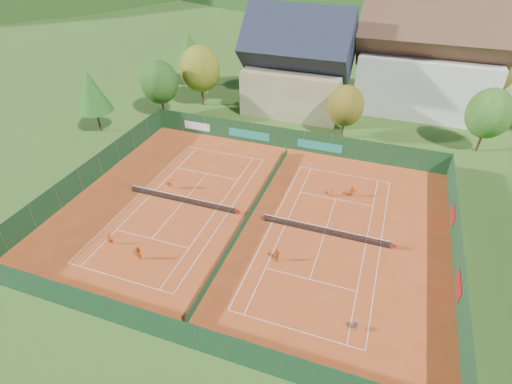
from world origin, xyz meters
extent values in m
plane|color=#2F541A|center=(0.00, 0.00, -0.02)|extent=(600.00, 600.00, 0.00)
cube|color=#B5431A|center=(0.00, 0.00, 0.01)|extent=(40.00, 32.00, 0.01)
cube|color=white|center=(-8.00, 11.88, 0.01)|extent=(10.97, 0.06, 0.00)
cube|color=white|center=(-8.00, -11.88, 0.01)|extent=(10.97, 0.06, 0.00)
cube|color=white|center=(-13.48, 0.00, 0.01)|extent=(0.06, 23.77, 0.00)
cube|color=white|center=(-2.51, 0.00, 0.01)|extent=(0.06, 23.77, 0.00)
cube|color=white|center=(-12.12, 0.00, 0.01)|extent=(0.06, 23.77, 0.00)
cube|color=white|center=(-3.88, 0.00, 0.01)|extent=(0.06, 23.77, 0.00)
cube|color=white|center=(-8.00, 6.40, 0.01)|extent=(8.23, 0.06, 0.00)
cube|color=white|center=(-8.00, -6.40, 0.01)|extent=(8.23, 0.06, 0.00)
cube|color=white|center=(-8.00, 0.00, 0.01)|extent=(0.06, 12.80, 0.00)
cube|color=white|center=(8.00, 11.88, 0.01)|extent=(10.97, 0.06, 0.00)
cube|color=white|center=(8.00, -11.88, 0.01)|extent=(10.97, 0.06, 0.00)
cube|color=white|center=(2.51, 0.00, 0.01)|extent=(0.06, 23.77, 0.00)
cube|color=white|center=(13.48, 0.00, 0.01)|extent=(0.06, 23.77, 0.00)
cube|color=white|center=(3.88, 0.00, 0.01)|extent=(0.06, 23.77, 0.00)
cube|color=white|center=(12.12, 0.00, 0.01)|extent=(0.06, 23.77, 0.00)
cube|color=white|center=(8.00, 6.40, 0.01)|extent=(8.23, 0.06, 0.00)
cube|color=white|center=(8.00, -6.40, 0.01)|extent=(8.23, 0.06, 0.00)
cube|color=white|center=(8.00, 0.00, 0.01)|extent=(0.06, 12.80, 0.00)
cylinder|color=#59595B|center=(-14.40, 0.00, 0.51)|extent=(0.10, 0.10, 1.02)
cylinder|color=#59595B|center=(-1.60, 0.00, 0.51)|extent=(0.10, 0.10, 1.02)
cube|color=black|center=(-8.00, 0.00, 0.46)|extent=(12.80, 0.02, 0.86)
cube|color=white|center=(-8.00, 0.00, 0.89)|extent=(12.80, 0.04, 0.06)
cube|color=red|center=(-1.35, 0.00, 0.45)|extent=(0.40, 0.04, 0.40)
cylinder|color=#59595B|center=(1.60, 0.00, 0.51)|extent=(0.10, 0.10, 1.02)
cylinder|color=#59595B|center=(14.40, 0.00, 0.51)|extent=(0.10, 0.10, 1.02)
cube|color=black|center=(8.00, 0.00, 0.46)|extent=(12.80, 0.02, 0.86)
cube|color=white|center=(8.00, 0.00, 0.89)|extent=(12.80, 0.04, 0.06)
cube|color=red|center=(14.65, 0.00, 0.45)|extent=(0.40, 0.04, 0.40)
cube|color=#13351D|center=(0.00, 0.00, 0.50)|extent=(0.03, 28.80, 1.00)
cube|color=#153A1C|center=(0.00, 16.00, 1.50)|extent=(40.00, 0.04, 3.00)
cube|color=teal|center=(-6.00, 15.94, 1.20)|extent=(6.00, 0.03, 1.20)
cube|color=teal|center=(4.00, 15.94, 1.20)|extent=(6.00, 0.03, 1.20)
cube|color=silver|center=(-14.00, 15.94, 1.20)|extent=(4.00, 0.03, 1.20)
cube|color=#13361C|center=(0.00, -16.00, 1.50)|extent=(40.00, 0.04, 3.00)
cube|color=#13341A|center=(-20.00, 0.00, 1.50)|extent=(0.04, 32.00, 3.00)
cube|color=#153B1F|center=(20.00, 0.00, 1.50)|extent=(0.04, 32.00, 3.00)
cube|color=#B21414|center=(19.94, -4.00, 1.20)|extent=(0.03, 3.00, 1.20)
cube|color=#B21414|center=(19.94, 6.00, 1.20)|extent=(0.03, 3.00, 1.20)
cube|color=#BFB286|center=(-3.00, 30.00, 3.50)|extent=(15.00, 12.00, 7.00)
cube|color=#1E2333|center=(-3.00, 30.00, 10.00)|extent=(16.20, 12.00, 12.00)
cube|color=silver|center=(16.00, 36.00, 4.50)|extent=(20.00, 11.00, 9.00)
cube|color=brown|center=(16.00, 36.00, 11.75)|extent=(21.60, 11.00, 11.00)
cube|color=silver|center=(30.00, 44.00, 4.00)|extent=(16.00, 10.00, 8.00)
cylinder|color=#49291A|center=(-22.00, 20.00, 1.40)|extent=(0.36, 0.36, 2.80)
ellipsoid|color=#205017|center=(-22.00, 20.00, 5.40)|extent=(5.72, 5.72, 6.58)
cylinder|color=#4A2E1A|center=(-18.00, 26.00, 1.57)|extent=(0.36, 0.36, 3.15)
ellipsoid|color=olive|center=(-18.00, 26.00, 6.07)|extent=(6.44, 6.44, 7.40)
cylinder|color=#49321A|center=(-24.00, 34.00, 1.75)|extent=(0.36, 0.36, 3.50)
cone|color=#2A5C1A|center=(-24.00, 34.00, 6.75)|extent=(5.60, 5.60, 6.50)
cylinder|color=#4A351A|center=(6.00, 22.00, 1.22)|extent=(0.36, 0.36, 2.45)
ellipsoid|color=olive|center=(6.00, 22.00, 4.72)|extent=(5.01, 5.01, 5.76)
cylinder|color=#472819|center=(24.00, 24.00, 1.40)|extent=(0.36, 0.36, 2.80)
ellipsoid|color=#2E611B|center=(24.00, 24.00, 5.40)|extent=(5.72, 5.72, 6.58)
cylinder|color=#4E361B|center=(-28.00, 12.00, 1.57)|extent=(0.36, 0.36, 3.15)
cone|color=#205B1A|center=(-28.00, 12.00, 6.07)|extent=(5.04, 5.04, 5.85)
cylinder|color=#432618|center=(26.00, 40.00, 1.75)|extent=(0.36, 0.36, 3.50)
ellipsoid|color=olive|center=(26.00, 40.00, 6.75)|extent=(7.15, 7.15, 8.22)
ellipsoid|color=black|center=(10.00, 300.00, -42.35)|extent=(440.00, 440.00, 242.00)
ellipsoid|color=#183210|center=(-220.00, 160.00, -35.70)|extent=(340.00, 340.00, 204.00)
cylinder|color=slate|center=(12.30, -10.47, 0.40)|extent=(0.02, 0.02, 0.80)
cylinder|color=slate|center=(12.60, -10.47, 0.40)|extent=(0.02, 0.02, 0.80)
cylinder|color=slate|center=(12.30, -10.17, 0.40)|extent=(0.02, 0.02, 0.80)
cylinder|color=slate|center=(12.60, -10.17, 0.40)|extent=(0.02, 0.02, 0.80)
cube|color=slate|center=(12.45, -10.32, 0.55)|extent=(0.34, 0.34, 0.30)
ellipsoid|color=#CCD833|center=(12.45, -10.32, 0.58)|extent=(0.28, 0.28, 0.16)
sphere|color=#CCD833|center=(-7.41, -3.12, 0.03)|extent=(0.07, 0.07, 0.07)
sphere|color=#CCD833|center=(6.54, -9.06, 0.03)|extent=(0.07, 0.07, 0.07)
sphere|color=#CCD833|center=(-0.49, 1.00, 0.03)|extent=(0.07, 0.07, 0.07)
sphere|color=#CCD833|center=(-4.57, 10.69, 0.03)|extent=(0.07, 0.07, 0.07)
sphere|color=#CCD833|center=(7.12, -3.95, 0.03)|extent=(0.07, 0.07, 0.07)
imported|color=#D44D12|center=(-11.27, -8.36, 0.70)|extent=(0.59, 0.50, 1.39)
imported|color=#D05A12|center=(-7.53, -9.28, 0.75)|extent=(0.92, 0.86, 1.50)
imported|color=orange|center=(-10.41, 2.17, 0.78)|extent=(1.16, 0.98, 1.55)
imported|color=#EB5814|center=(4.55, -5.15, 0.73)|extent=(0.93, 0.66, 1.46)
imported|color=#E25114|center=(7.36, 6.86, 0.61)|extent=(0.60, 0.40, 1.21)
imported|color=orange|center=(9.53, 7.54, 0.66)|extent=(1.29, 0.65, 1.33)
camera|label=1|loc=(11.68, -30.96, 26.45)|focal=28.00mm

